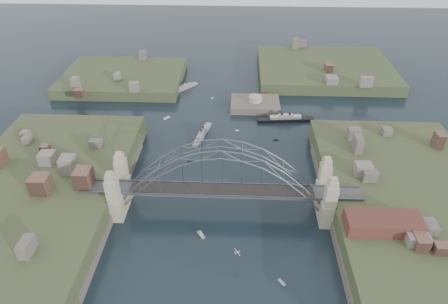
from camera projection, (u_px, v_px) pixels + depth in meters
ground at (222, 210)px, 124.90m from camera, size 500.00×500.00×0.00m
bridge at (221, 180)px, 117.97m from camera, size 84.00×13.80×24.60m
shore_west at (41, 201)px, 125.81m from camera, size 50.50×90.00×12.00m
shore_east at (408, 211)px, 121.78m from camera, size 50.50×90.00×12.00m
headland_nw at (124, 81)px, 205.05m from camera, size 60.00×45.00×9.00m
headland_ne at (324, 72)px, 213.60m from camera, size 70.00×55.00×9.50m
fort_island at (255, 108)px, 182.51m from camera, size 22.00×16.00×9.40m
wharf_shed at (383, 223)px, 106.16m from camera, size 20.00×8.00×4.00m
finger_pier at (371, 289)px, 100.00m from camera, size 4.00×22.00×1.40m
naval_cruiser_near at (202, 134)px, 161.19m from camera, size 6.45×18.08×5.40m
naval_cruiser_far at (185, 87)px, 197.85m from camera, size 11.63×12.72×5.12m
ocean_liner at (285, 119)px, 171.19m from camera, size 24.51×5.67×5.97m
aeroplane at (237, 252)px, 104.67m from camera, size 1.69×2.49×0.40m
small_boat_a at (191, 161)px, 146.65m from camera, size 2.41×1.36×0.45m
small_boat_b at (238, 149)px, 153.32m from camera, size 1.75×0.73×1.43m
small_boat_c at (201, 233)px, 115.74m from camera, size 2.76×3.37×2.38m
small_boat_d at (276, 140)px, 158.86m from camera, size 2.15×0.94×0.45m
small_boat_e at (167, 118)px, 173.49m from camera, size 2.93×3.12×0.45m
small_boat_f at (237, 130)px, 164.85m from camera, size 1.56×0.73×0.45m
small_boat_g at (282, 283)px, 102.18m from camera, size 2.12×2.50×0.45m
small_boat_h at (212, 98)px, 188.94m from camera, size 1.59×1.68×1.43m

